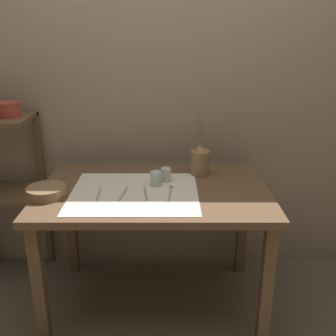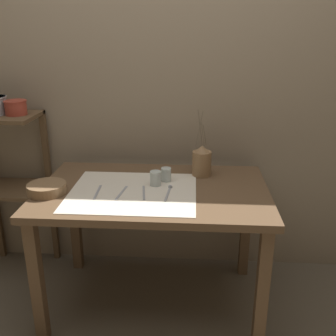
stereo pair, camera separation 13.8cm
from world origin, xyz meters
TOP-DOWN VIEW (x-y plane):
  - ground_plane at (0.00, 0.00)m, footprint 12.00×12.00m
  - stone_wall_back at (0.00, 0.51)m, footprint 7.00×0.06m
  - wooden_table at (0.00, 0.00)m, footprint 1.26×0.80m
  - wooden_shelf_unit at (-0.96, 0.34)m, footprint 0.44×0.33m
  - linen_cloth at (-0.10, -0.06)m, footprint 0.68×0.58m
  - pitcher_with_flowers at (0.27, 0.22)m, footprint 0.11×0.11m
  - wooden_bowl at (-0.56, -0.11)m, footprint 0.21×0.21m
  - glass_tumbler_near at (0.01, 0.04)m, footprint 0.06×0.06m
  - glass_tumbler_far at (0.06, 0.11)m, footprint 0.06×0.06m
  - fork_inner at (-0.29, -0.09)m, footprint 0.02×0.19m
  - knife_center at (-0.16, -0.09)m, footprint 0.04×0.19m
  - fork_outer at (-0.04, -0.08)m, footprint 0.04×0.19m
  - spoon_inner at (0.09, -0.03)m, footprint 0.03×0.20m
  - metal_pot_small at (-0.86, 0.29)m, footprint 0.13×0.13m

SIDE VIEW (x-z plane):
  - ground_plane at x=0.00m, z-range 0.00..0.00m
  - wooden_table at x=0.00m, z-range 0.28..1.03m
  - wooden_shelf_unit at x=-0.96m, z-range 0.21..1.30m
  - linen_cloth at x=-0.10m, z-range 0.75..0.76m
  - fork_inner at x=-0.29m, z-range 0.76..0.76m
  - knife_center at x=-0.16m, z-range 0.76..0.76m
  - fork_outer at x=-0.04m, z-range 0.76..0.76m
  - spoon_inner at x=0.09m, z-range 0.75..0.77m
  - wooden_bowl at x=-0.56m, z-range 0.75..0.81m
  - glass_tumbler_far at x=0.06m, z-range 0.76..0.83m
  - glass_tumbler_near at x=0.01m, z-range 0.76..0.84m
  - pitcher_with_flowers at x=0.27m, z-range 0.64..1.04m
  - metal_pot_small at x=-0.86m, z-range 1.09..1.18m
  - stone_wall_back at x=0.00m, z-range 0.00..2.40m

